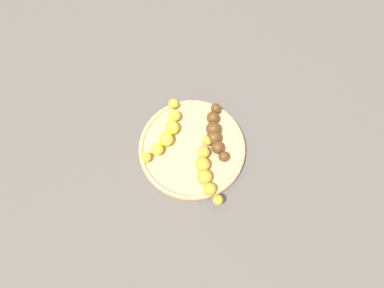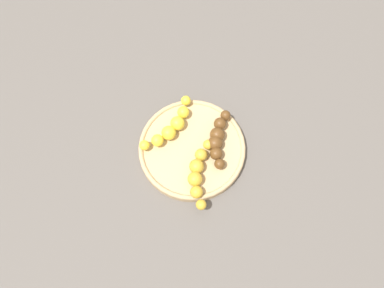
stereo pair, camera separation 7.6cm
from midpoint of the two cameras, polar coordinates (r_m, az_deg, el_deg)
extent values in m
plane|color=#56514C|center=(0.79, -2.71, -1.37)|extent=(2.40, 2.40, 0.00)
cylinder|color=tan|center=(0.78, -2.74, -1.13)|extent=(0.23, 0.23, 0.02)
torus|color=tan|center=(0.77, -2.77, -0.90)|extent=(0.23, 0.23, 0.01)
sphere|color=gold|center=(0.76, -0.41, 0.17)|extent=(0.02, 0.02, 0.02)
sphere|color=gold|center=(0.75, -1.05, -1.62)|extent=(0.03, 0.03, 0.03)
sphere|color=gold|center=(0.74, -1.23, -3.54)|extent=(0.03, 0.03, 0.03)
sphere|color=gold|center=(0.74, -0.94, -5.50)|extent=(0.03, 0.03, 0.03)
sphere|color=gold|center=(0.73, -0.18, -7.37)|extent=(0.03, 0.03, 0.03)
sphere|color=gold|center=(0.72, 1.04, -9.05)|extent=(0.02, 0.02, 0.02)
sphere|color=#593819|center=(0.79, 0.99, 5.20)|extent=(0.02, 0.02, 0.02)
sphere|color=#593819|center=(0.78, 0.51, 3.76)|extent=(0.03, 0.03, 0.03)
sphere|color=#593819|center=(0.77, 0.37, 2.22)|extent=(0.03, 0.03, 0.03)
sphere|color=#593819|center=(0.76, 0.59, 0.65)|extent=(0.03, 0.03, 0.03)
sphere|color=#593819|center=(0.76, 1.18, -0.87)|extent=(0.03, 0.03, 0.03)
sphere|color=#593819|center=(0.75, 2.11, -2.28)|extent=(0.02, 0.02, 0.02)
sphere|color=yellow|center=(0.76, -10.00, -2.38)|extent=(0.02, 0.02, 0.02)
sphere|color=yellow|center=(0.76, -8.24, -1.14)|extent=(0.03, 0.03, 0.03)
sphere|color=yellow|center=(0.77, -6.85, 0.43)|extent=(0.03, 0.03, 0.03)
sphere|color=yellow|center=(0.78, -5.91, 2.22)|extent=(0.03, 0.03, 0.03)
sphere|color=yellow|center=(0.79, -5.49, 4.10)|extent=(0.03, 0.03, 0.03)
sphere|color=yellow|center=(0.80, -5.59, 5.94)|extent=(0.02, 0.02, 0.02)
camera|label=1|loc=(0.04, -92.88, -7.15)|focal=34.45mm
camera|label=2|loc=(0.04, 87.12, 7.15)|focal=34.45mm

